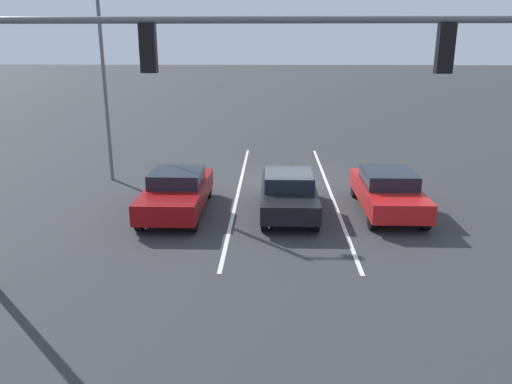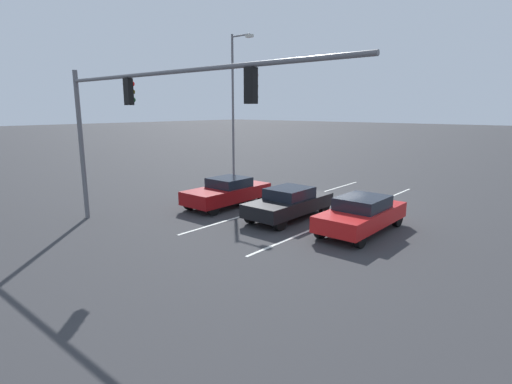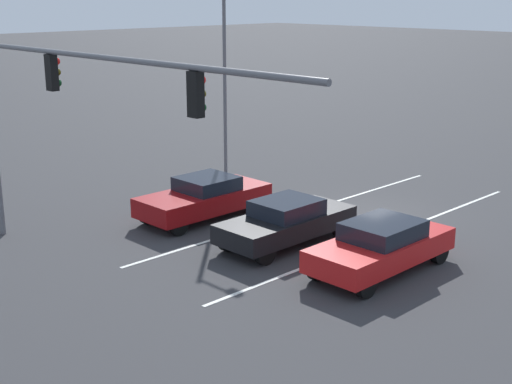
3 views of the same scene
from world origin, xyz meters
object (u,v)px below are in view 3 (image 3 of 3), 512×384
(car_black_midlane_front, at_px, (287,221))
(car_red_leftlane_front, at_px, (381,246))
(street_lamp_right_shoulder, at_px, (227,52))
(car_maroon_rightlane_front, at_px, (205,197))
(traffic_signal_gantry, at_px, (60,97))

(car_black_midlane_front, xyz_separation_m, car_red_leftlane_front, (-3.36, -0.22, 0.02))
(car_black_midlane_front, height_order, street_lamp_right_shoulder, street_lamp_right_shoulder)
(car_black_midlane_front, distance_m, car_red_leftlane_front, 3.37)
(car_red_leftlane_front, xyz_separation_m, car_maroon_rightlane_front, (7.15, 0.28, -0.02))
(car_black_midlane_front, relative_size, car_red_leftlane_front, 1.00)
(car_maroon_rightlane_front, xyz_separation_m, street_lamp_right_shoulder, (3.40, -4.17, 4.45))
(car_black_midlane_front, xyz_separation_m, street_lamp_right_shoulder, (7.18, -4.11, 4.45))
(traffic_signal_gantry, height_order, street_lamp_right_shoulder, street_lamp_right_shoulder)
(car_red_leftlane_front, distance_m, street_lamp_right_shoulder, 12.08)
(car_red_leftlane_front, relative_size, street_lamp_right_shoulder, 0.50)
(car_black_midlane_front, distance_m, traffic_signal_gantry, 7.60)
(traffic_signal_gantry, bearing_deg, car_red_leftlane_front, -135.37)
(street_lamp_right_shoulder, bearing_deg, car_red_leftlane_front, 159.76)
(car_black_midlane_front, bearing_deg, traffic_signal_gantry, 64.77)
(car_red_leftlane_front, height_order, car_maroon_rightlane_front, car_red_leftlane_front)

